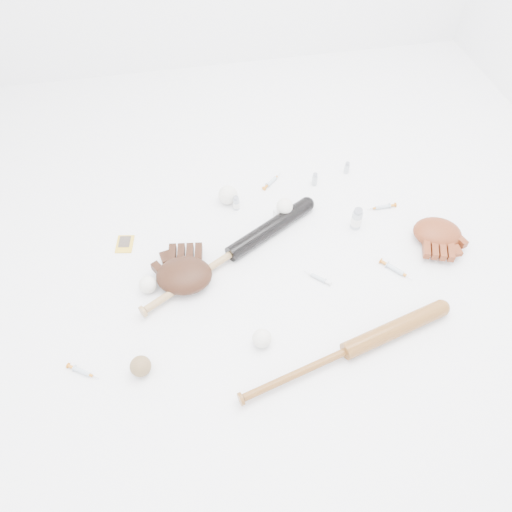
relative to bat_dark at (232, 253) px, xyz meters
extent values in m
plane|color=white|center=(0.13, -0.05, -0.03)|extent=(3.00, 3.00, 0.00)
cube|color=gold|center=(-0.41, 0.16, -0.03)|extent=(0.08, 0.10, 0.01)
cube|color=white|center=(0.25, 0.17, -0.01)|extent=(0.09, 0.09, 0.04)
sphere|color=white|center=(0.25, 0.17, 0.04)|extent=(0.07, 0.07, 0.07)
sphere|color=white|center=(-0.33, -0.09, 0.00)|extent=(0.07, 0.07, 0.07)
sphere|color=white|center=(0.04, 0.32, 0.01)|extent=(0.08, 0.08, 0.08)
sphere|color=white|center=(0.04, -0.39, 0.00)|extent=(0.07, 0.07, 0.07)
sphere|color=brown|center=(-0.37, -0.42, 0.00)|extent=(0.07, 0.07, 0.07)
cylinder|color=#AFB8C0|center=(0.43, 0.35, 0.00)|extent=(0.02, 0.02, 0.06)
cylinder|color=#AFB8C0|center=(0.60, 0.40, 0.00)|extent=(0.02, 0.02, 0.06)
cylinder|color=#AFB8C0|center=(0.06, 0.27, 0.00)|extent=(0.03, 0.03, 0.07)
cylinder|color=#AFB8C0|center=(0.53, 0.07, 0.02)|extent=(0.04, 0.04, 0.10)
camera|label=1|loc=(-0.15, -1.24, 1.50)|focal=35.00mm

